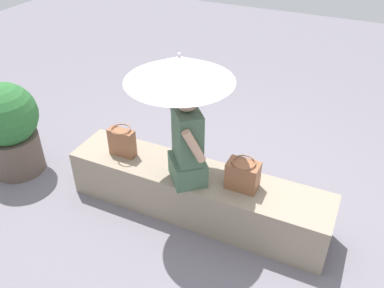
# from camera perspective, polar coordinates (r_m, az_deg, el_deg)

# --- Properties ---
(ground_plane) EXTENTS (14.00, 14.00, 0.00)m
(ground_plane) POSITION_cam_1_polar(r_m,az_deg,el_deg) (3.99, 0.56, -9.48)
(ground_plane) COLOR slate
(stone_bench) EXTENTS (2.49, 0.52, 0.47)m
(stone_bench) POSITION_cam_1_polar(r_m,az_deg,el_deg) (3.83, 0.58, -6.94)
(stone_bench) COLOR gray
(stone_bench) RESTS_ON ground
(person_seated) EXTENTS (0.46, 0.49, 0.90)m
(person_seated) POSITION_cam_1_polar(r_m,az_deg,el_deg) (3.39, -0.65, 0.17)
(person_seated) COLOR #47664C
(person_seated) RESTS_ON stone_bench
(parasol) EXTENTS (0.89, 0.89, 1.15)m
(parasol) POSITION_cam_1_polar(r_m,az_deg,el_deg) (3.16, -1.78, 10.59)
(parasol) COLOR #B7B7BC
(parasol) RESTS_ON stone_bench
(handbag_black) EXTENTS (0.26, 0.19, 0.29)m
(handbag_black) POSITION_cam_1_polar(r_m,az_deg,el_deg) (3.90, -9.86, 0.30)
(handbag_black) COLOR brown
(handbag_black) RESTS_ON stone_bench
(tote_bag_canvas) EXTENTS (0.27, 0.20, 0.27)m
(tote_bag_canvas) POSITION_cam_1_polar(r_m,az_deg,el_deg) (3.48, 7.16, -4.38)
(tote_bag_canvas) COLOR brown
(tote_bag_canvas) RESTS_ON stone_bench
(planter_near) EXTENTS (0.66, 0.66, 1.03)m
(planter_near) POSITION_cam_1_polar(r_m,az_deg,el_deg) (4.61, -24.49, 2.25)
(planter_near) COLOR brown
(planter_near) RESTS_ON ground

